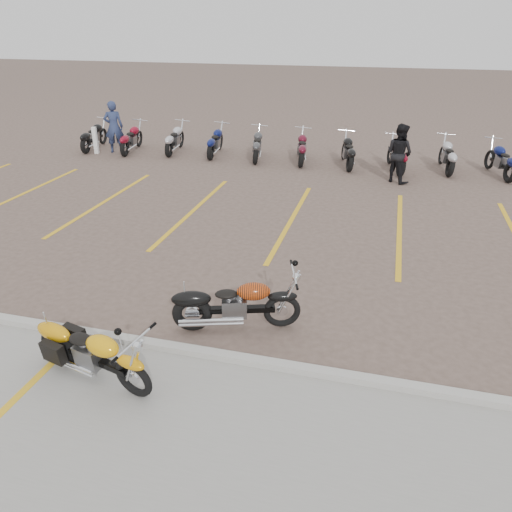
{
  "coord_description": "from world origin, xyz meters",
  "views": [
    {
      "loc": [
        2.24,
        -7.83,
        4.7
      ],
      "look_at": [
        0.09,
        0.15,
        0.75
      ],
      "focal_mm": 35.0,
      "sensor_mm": 36.0,
      "label": 1
    }
  ],
  "objects": [
    {
      "name": "flame_cruiser",
      "position": [
        0.06,
        -1.15,
        0.43
      ],
      "size": [
        2.05,
        0.79,
        0.87
      ],
      "rotation": [
        0.07,
        0.0,
        0.32
      ],
      "color": "black",
      "rests_on": "ground"
    },
    {
      "name": "person_b",
      "position": [
        2.55,
        8.15,
        0.91
      ],
      "size": [
        1.12,
        1.08,
        1.82
      ],
      "primitive_type": "imported",
      "rotation": [
        0.0,
        0.0,
        2.5
      ],
      "color": "black",
      "rests_on": "ground"
    },
    {
      "name": "curb",
      "position": [
        0.0,
        -2.0,
        0.06
      ],
      "size": [
        60.0,
        0.18,
        0.12
      ],
      "primitive_type": "cube",
      "color": "#ADAAA3",
      "rests_on": "ground"
    },
    {
      "name": "ground",
      "position": [
        0.0,
        0.0,
        0.0
      ],
      "size": [
        100.0,
        100.0,
        0.0
      ],
      "primitive_type": "plane",
      "color": "#725C52",
      "rests_on": "ground"
    },
    {
      "name": "concrete_apron",
      "position": [
        0.0,
        -4.5,
        0.01
      ],
      "size": [
        60.0,
        5.0,
        0.01
      ],
      "primitive_type": "cube",
      "color": "#9E9B93",
      "rests_on": "ground"
    },
    {
      "name": "bollard",
      "position": [
        -8.62,
        8.94,
        0.5
      ],
      "size": [
        0.18,
        0.18,
        1.0
      ],
      "primitive_type": "cube",
      "rotation": [
        0.0,
        0.0,
        0.2
      ],
      "color": "white",
      "rests_on": "ground"
    },
    {
      "name": "bg_bike_row",
      "position": [
        -1.67,
        9.6,
        0.55
      ],
      "size": [
        15.82,
        2.08,
        1.1
      ],
      "color": "black",
      "rests_on": "ground"
    },
    {
      "name": "person_a",
      "position": [
        -7.99,
        9.32,
        0.96
      ],
      "size": [
        0.83,
        0.72,
        1.93
      ],
      "primitive_type": "imported",
      "rotation": [
        0.0,
        0.0,
        3.59
      ],
      "color": "navy",
      "rests_on": "ground"
    },
    {
      "name": "parking_stripes",
      "position": [
        0.0,
        4.0,
        0.0
      ],
      "size": [
        38.0,
        5.5,
        0.01
      ],
      "primitive_type": null,
      "color": "gold",
      "rests_on": "ground"
    },
    {
      "name": "yellow_cruiser",
      "position": [
        -1.49,
        -2.88,
        0.43
      ],
      "size": [
        2.05,
        0.64,
        0.86
      ],
      "rotation": [
        0.11,
        0.0,
        -0.25
      ],
      "color": "black",
      "rests_on": "ground"
    }
  ]
}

